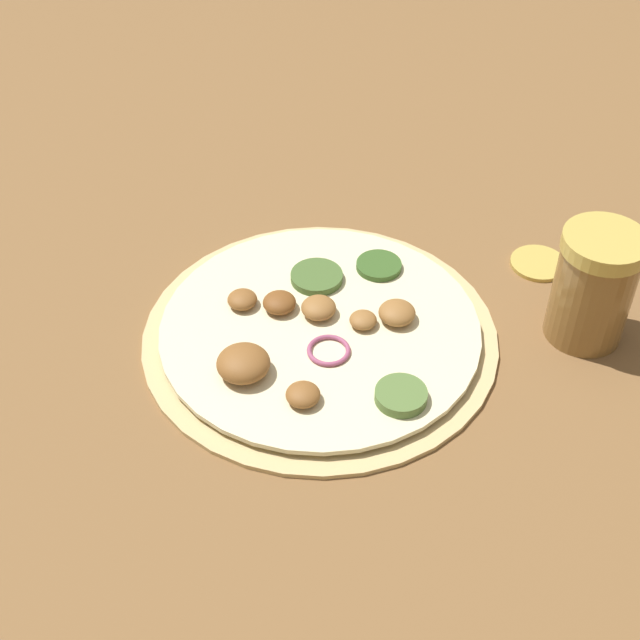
% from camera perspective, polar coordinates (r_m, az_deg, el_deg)
% --- Properties ---
extents(ground_plane, '(3.00, 3.00, 0.00)m').
position_cam_1_polar(ground_plane, '(0.68, 0.00, -1.11)').
color(ground_plane, brown).
extents(pizza, '(0.27, 0.27, 0.03)m').
position_cam_1_polar(pizza, '(0.67, -0.05, -0.75)').
color(pizza, '#D6B77A').
rests_on(pizza, ground_plane).
extents(spice_jar, '(0.06, 0.06, 0.09)m').
position_cam_1_polar(spice_jar, '(0.68, 17.11, 2.08)').
color(spice_jar, olive).
rests_on(spice_jar, ground_plane).
extents(loose_cap, '(0.05, 0.05, 0.01)m').
position_cam_1_polar(loose_cap, '(0.76, 13.82, 3.65)').
color(loose_cap, gold).
rests_on(loose_cap, ground_plane).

